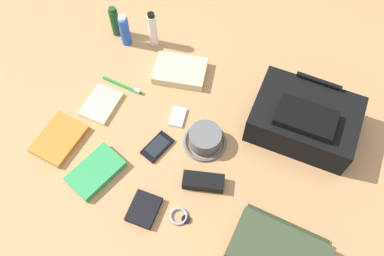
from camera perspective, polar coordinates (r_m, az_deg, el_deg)
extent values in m
cube|color=tan|center=(1.49, 0.00, -0.97)|extent=(2.64, 2.02, 0.02)
cube|color=black|center=(1.49, 15.42, 1.16)|extent=(0.36, 0.27, 0.13)
cube|color=black|center=(1.40, 15.68, 1.35)|extent=(0.20, 0.12, 0.03)
cylinder|color=black|center=(1.50, 17.40, 6.34)|extent=(0.16, 0.02, 0.02)
cube|color=#384228|center=(1.32, 11.99, -16.86)|extent=(0.30, 0.17, 0.08)
cube|color=#2C3520|center=(1.38, 12.89, -13.74)|extent=(0.28, 0.07, 0.01)
cylinder|color=#5F5F5F|center=(1.43, 1.84, -1.39)|extent=(0.12, 0.12, 0.06)
torus|color=#5F5F5F|center=(1.46, 1.81, -1.97)|extent=(0.16, 0.16, 0.01)
cylinder|color=#19471E|center=(1.74, -10.74, 14.35)|extent=(0.04, 0.04, 0.13)
cylinder|color=#19471E|center=(1.69, -11.14, 15.98)|extent=(0.03, 0.03, 0.01)
cylinder|color=blue|center=(1.70, -9.39, 13.24)|extent=(0.04, 0.04, 0.13)
cylinder|color=silver|center=(1.65, -9.77, 14.97)|extent=(0.03, 0.03, 0.01)
cylinder|color=white|center=(1.68, -5.53, 13.50)|extent=(0.04, 0.04, 0.15)
cylinder|color=black|center=(1.62, -5.79, 15.48)|extent=(0.03, 0.03, 0.01)
cube|color=orange|center=(1.53, -18.13, -1.48)|extent=(0.15, 0.19, 0.02)
cube|color=white|center=(1.54, -18.10, -1.53)|extent=(0.14, 0.18, 0.02)
cube|color=#2D934C|center=(1.44, -13.34, -5.96)|extent=(0.17, 0.21, 0.03)
cube|color=white|center=(1.44, -13.31, -6.01)|extent=(0.16, 0.20, 0.02)
cube|color=black|center=(1.46, -4.89, -2.64)|extent=(0.09, 0.13, 0.01)
cube|color=black|center=(1.45, -4.91, -2.52)|extent=(0.07, 0.09, 0.00)
cube|color=#B7B7BC|center=(1.51, -2.00, 1.57)|extent=(0.07, 0.09, 0.01)
cylinder|color=silver|center=(1.50, -2.24, 1.23)|extent=(0.03, 0.03, 0.00)
torus|color=#99999E|center=(1.36, -1.90, -12.24)|extent=(0.06, 0.06, 0.01)
cylinder|color=black|center=(1.36, -0.88, -12.67)|extent=(0.03, 0.03, 0.01)
cylinder|color=#198C33|center=(1.61, -9.80, 5.93)|extent=(0.17, 0.02, 0.01)
cube|color=white|center=(1.57, -7.67, 5.24)|extent=(0.02, 0.01, 0.01)
cube|color=black|center=(1.37, -6.75, -11.25)|extent=(0.10, 0.11, 0.02)
cube|color=beige|center=(1.57, -12.60, 3.29)|extent=(0.11, 0.15, 0.02)
cube|color=beige|center=(1.61, -1.68, 7.99)|extent=(0.23, 0.18, 0.04)
cube|color=black|center=(1.38, 1.60, -7.53)|extent=(0.15, 0.09, 0.04)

